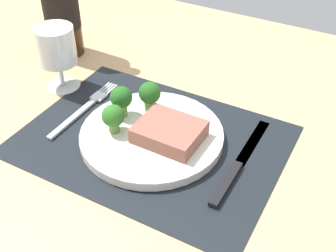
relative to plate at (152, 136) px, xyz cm
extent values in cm
cube|color=tan|center=(0.00, 0.00, -2.60)|extent=(140.00, 110.00, 3.00)
cube|color=black|center=(0.00, 0.00, -0.95)|extent=(43.41, 31.92, 0.30)
cylinder|color=silver|center=(0.00, 0.00, 0.00)|extent=(24.17, 24.17, 1.60)
cube|color=#8C5647|center=(3.37, 0.31, 2.15)|extent=(10.47, 8.73, 2.70)
cylinder|color=#6B994C|center=(-3.46, 5.35, 1.77)|extent=(1.98, 1.98, 1.95)
sphere|color=#235B1E|center=(-3.46, 5.35, 4.40)|extent=(3.89, 3.89, 3.89)
cylinder|color=#5B8942|center=(-5.60, -2.77, 1.60)|extent=(1.78, 1.78, 1.60)
sphere|color=#2D6B23|center=(-5.60, -2.77, 4.00)|extent=(3.78, 3.78, 3.78)
cylinder|color=#6B994C|center=(-6.93, 1.68, 1.84)|extent=(1.81, 1.81, 2.08)
sphere|color=#235B1E|center=(-6.93, 1.68, 4.52)|extent=(3.86, 3.86, 3.86)
cube|color=silver|center=(-15.26, -2.00, -0.55)|extent=(1.00, 13.00, 0.50)
cube|color=silver|center=(-15.26, 5.80, -0.55)|extent=(2.40, 2.60, 0.40)
cube|color=silver|center=(-16.16, 8.90, -0.55)|extent=(0.30, 3.60, 0.35)
cube|color=silver|center=(-15.56, 8.90, -0.55)|extent=(0.30, 3.60, 0.35)
cube|color=silver|center=(-14.96, 8.90, -0.55)|extent=(0.30, 3.60, 0.35)
cube|color=silver|center=(-14.36, 8.90, -0.55)|extent=(0.30, 3.60, 0.35)
cube|color=black|center=(15.22, -3.90, -0.40)|extent=(1.40, 10.00, 0.80)
cube|color=silver|center=(15.22, 7.60, -0.65)|extent=(1.80, 13.00, 0.30)
cylinder|color=#331E0F|center=(-32.23, 17.41, 10.29)|extent=(7.47, 7.47, 22.78)
cylinder|color=black|center=(-32.23, 17.41, 9.15)|extent=(7.62, 7.62, 7.97)
cylinder|color=silver|center=(-24.14, 6.00, -0.90)|extent=(6.77, 6.77, 0.40)
cylinder|color=silver|center=(-24.14, 6.00, 1.82)|extent=(0.80, 0.80, 5.05)
cylinder|color=silver|center=(-24.14, 6.00, 7.97)|extent=(7.27, 7.27, 7.25)
cylinder|color=#560C19|center=(-24.14, 6.00, 5.98)|extent=(6.40, 6.40, 3.26)
camera|label=1|loc=(29.70, -48.28, 47.02)|focal=46.70mm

